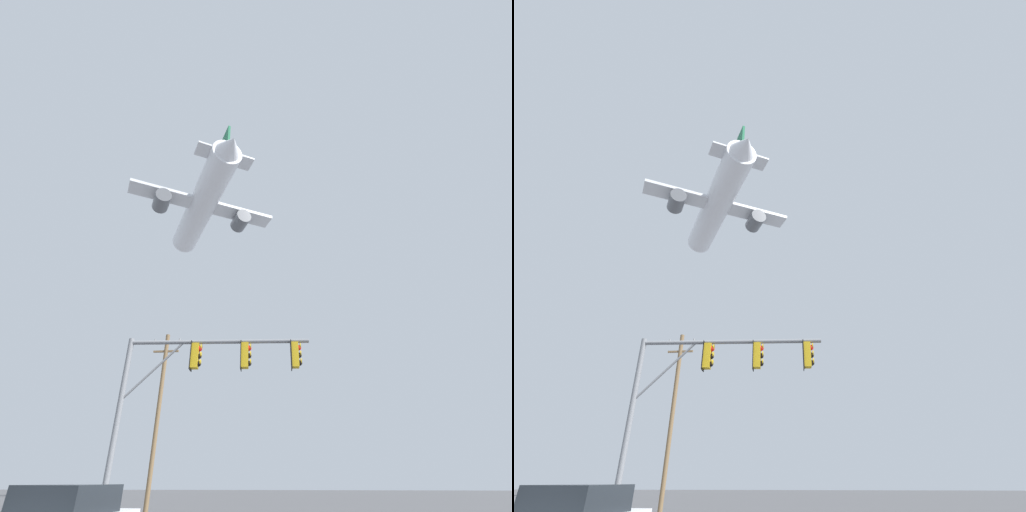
# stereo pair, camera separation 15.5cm
# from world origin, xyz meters

# --- Properties ---
(signal_pole_near) EXTENTS (6.76, 0.67, 6.26)m
(signal_pole_near) POSITION_xyz_m (-2.38, 7.18, 4.88)
(signal_pole_near) COLOR slate
(signal_pole_near) RESTS_ON ground
(utility_pole) EXTENTS (2.20, 0.28, 10.65)m
(utility_pole) POSITION_xyz_m (-7.75, 18.93, 5.63)
(utility_pole) COLOR brown
(utility_pole) RESTS_ON ground
(airplane) EXTENTS (17.97, 23.27, 6.79)m
(airplane) POSITION_xyz_m (-9.83, 31.89, 33.37)
(airplane) COLOR white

